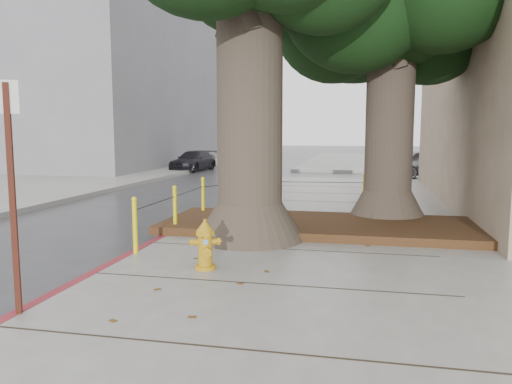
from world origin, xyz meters
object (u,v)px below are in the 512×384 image
signpost (12,184)px  car_dark (193,161)px  car_silver (436,164)px  fire_hydrant (205,245)px

signpost → car_dark: 22.16m
signpost → car_silver: size_ratio=0.64×
fire_hydrant → car_silver: 18.13m
car_silver → car_dark: car_silver is taller
car_silver → car_dark: (-12.43, 2.05, -0.14)m
signpost → fire_hydrant: bearing=31.3°
fire_hydrant → car_dark: size_ratio=0.20×
fire_hydrant → car_silver: size_ratio=0.19×
fire_hydrant → car_dark: (-6.90, 19.31, 0.03)m
signpost → car_dark: size_ratio=0.68×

